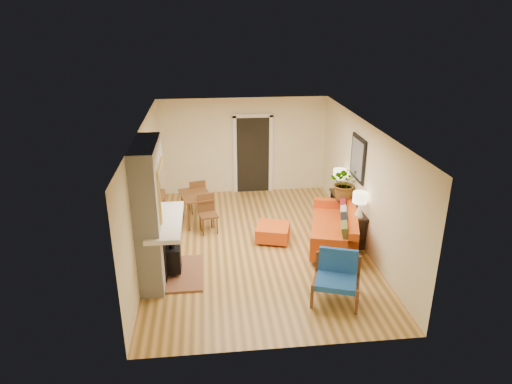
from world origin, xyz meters
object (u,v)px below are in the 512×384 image
lamp_near (360,202)px  houseplant (346,183)px  blue_chair (337,274)px  lamp_far (339,177)px  console_table (347,209)px  sofa (338,227)px  ottoman (273,232)px  dining_table (199,199)px

lamp_near → houseplant: bearing=90.6°
blue_chair → houseplant: houseplant is taller
lamp_near → lamp_far: 1.48m
console_table → houseplant: size_ratio=2.32×
console_table → sofa: bearing=-124.9°
console_table → ottoman: bearing=-173.1°
console_table → lamp_far: (0.00, 0.73, 0.49)m
lamp_near → houseplant: 0.97m
console_table → houseplant: houseplant is taller
blue_chair → lamp_far: (0.91, 3.16, 0.62)m
blue_chair → houseplant: (0.90, 2.64, 0.68)m
console_table → lamp_near: 0.90m
dining_table → lamp_near: lamp_near is taller
lamp_far → lamp_near: bearing=-90.0°
blue_chair → houseplant: 2.87m
sofa → blue_chair: bearing=-106.3°
sofa → lamp_near: (0.35, -0.26, 0.69)m
blue_chair → console_table: (0.91, 2.43, 0.13)m
lamp_far → houseplant: size_ratio=0.68×
ottoman → blue_chair: (0.79, -2.22, 0.24)m
blue_chair → lamp_far: bearing=73.9°
sofa → console_table: sofa is taller
ottoman → lamp_far: lamp_far is taller
dining_table → lamp_far: lamp_far is taller
dining_table → houseplant: 3.40m
ottoman → console_table: size_ratio=0.46×
ottoman → sofa: bearing=-12.2°
sofa → blue_chair: size_ratio=2.32×
dining_table → lamp_far: size_ratio=3.08×
blue_chair → ottoman: bearing=109.5°
console_table → houseplant: bearing=92.7°
houseplant → blue_chair: bearing=-108.8°
blue_chair → lamp_near: 2.01m
blue_chair → lamp_far: 3.34m
blue_chair → sofa: bearing=73.7°
ottoman → blue_chair: bearing=-70.5°
lamp_near → houseplant: (-0.01, 0.97, 0.06)m
blue_chair → dining_table: size_ratio=0.60×
blue_chair → houseplant: size_ratio=1.25×
sofa → lamp_near: lamp_near is taller
sofa → ottoman: (-1.35, 0.29, -0.17)m
console_table → blue_chair: bearing=-110.5°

